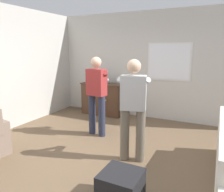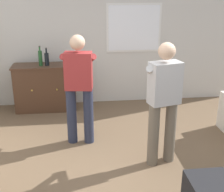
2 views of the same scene
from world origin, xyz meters
TOP-DOWN VIEW (x-y plane):
  - ground at (0.00, 0.00)m, footprint 10.40×10.40m
  - wall_back_with_window at (0.01, 2.66)m, footprint 5.20×0.15m
  - sideboard_cabinet at (-1.24, 2.30)m, footprint 1.19×0.49m
  - bottle_wine_green at (-1.17, 2.26)m, footprint 0.08×0.08m
  - bottle_liquor_amber at (-1.29, 2.26)m, footprint 0.07×0.07m
  - ottoman at (0.76, -0.88)m, footprint 0.47×0.47m
  - person_standing_left at (-0.60, 0.89)m, footprint 0.55×0.50m
  - person_standing_right at (0.49, 0.18)m, footprint 0.54×0.52m

SIDE VIEW (x-z plane):
  - ground at x=0.00m, z-range 0.00..0.00m
  - ottoman at x=0.76m, z-range 0.00..0.40m
  - sideboard_cabinet at x=-1.24m, z-range 0.00..0.90m
  - person_standing_left at x=-0.60m, z-range 0.10..1.78m
  - person_standing_right at x=0.49m, z-range 0.10..1.78m
  - bottle_wine_green at x=-1.17m, z-range 0.86..1.19m
  - bottle_liquor_amber at x=-1.29m, z-range 0.86..1.23m
  - wall_back_with_window at x=0.01m, z-range 0.00..2.80m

